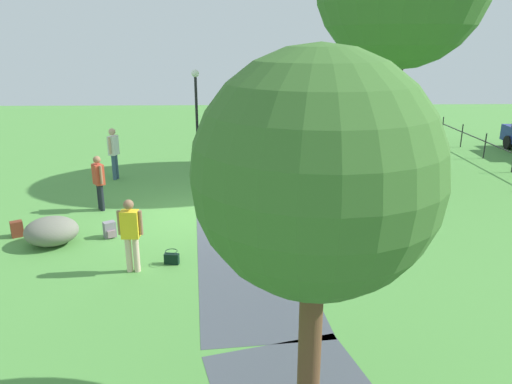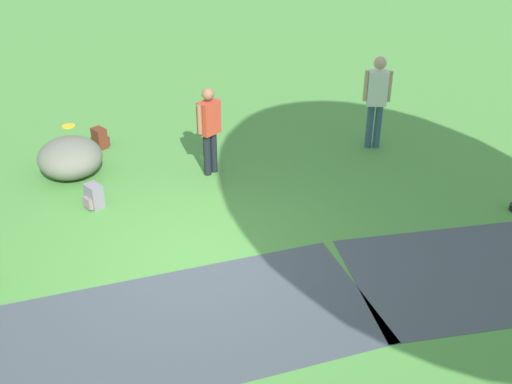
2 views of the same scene
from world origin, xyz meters
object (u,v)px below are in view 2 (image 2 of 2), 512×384
man_near_boulder (377,96)px  lawn_boulder (70,157)px  spare_backpack_on_lawn (94,196)px  frisbee_on_grass (69,126)px  backpack_by_boulder (100,138)px  passerby_on_path (209,126)px

man_near_boulder → lawn_boulder: bearing=-1.1°
spare_backpack_on_lawn → frisbee_on_grass: 3.60m
lawn_boulder → frisbee_on_grass: lawn_boulder is taller
backpack_by_boulder → man_near_boulder: bearing=167.3°
man_near_boulder → backpack_by_boulder: size_ratio=4.51×
lawn_boulder → backpack_by_boulder: size_ratio=3.46×
backpack_by_boulder → frisbee_on_grass: bearing=-61.4°
frisbee_on_grass → man_near_boulder: bearing=157.7°
man_near_boulder → frisbee_on_grass: 6.40m
frisbee_on_grass → passerby_on_path: bearing=133.0°
passerby_on_path → spare_backpack_on_lawn: bearing=20.8°
backpack_by_boulder → frisbee_on_grass: 1.41m
frisbee_on_grass → lawn_boulder: bearing=94.1°
backpack_by_boulder → spare_backpack_on_lawn: (0.11, 2.33, 0.00)m
backpack_by_boulder → spare_backpack_on_lawn: 2.33m
frisbee_on_grass → backpack_by_boulder: bearing=118.6°
man_near_boulder → passerby_on_path: man_near_boulder is taller
passerby_on_path → backpack_by_boulder: (1.92, -1.56, -0.73)m
lawn_boulder → frisbee_on_grass: bearing=-85.9°
man_near_boulder → backpack_by_boulder: (5.18, -1.17, -0.86)m
passerby_on_path → frisbee_on_grass: passerby_on_path is taller
backpack_by_boulder → spare_backpack_on_lawn: size_ratio=1.00×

